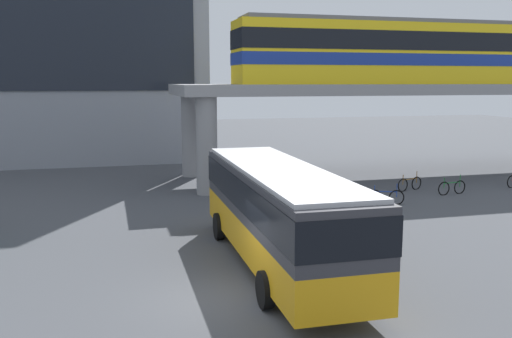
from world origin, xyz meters
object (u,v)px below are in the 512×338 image
bicycle_brown (410,184)px  bicycle_black (313,192)px  bicycle_green (452,188)px  bicycle_blue (385,197)px  pedestrian_by_bike_rack (235,188)px  bus_main (278,206)px  bicycle_silver (322,201)px  station_building (48,30)px  train (391,51)px

bicycle_brown → bicycle_black: bearing=-171.8°
bicycle_black → bicycle_green: 7.49m
bicycle_green → bicycle_blue: bearing=-164.3°
pedestrian_by_bike_rack → bus_main: bearing=-93.9°
bus_main → bicycle_silver: bus_main is taller
station_building → bicycle_black: station_building is taller
station_building → bicycle_green: size_ratio=12.57×
bicycle_green → bicycle_brown: 2.18m
station_building → train: size_ratio=1.16×
train → bicycle_brown: 8.75m
bicycle_brown → train: bearing=76.7°
bicycle_black → bicycle_brown: (5.88, 0.85, 0.00)m
bus_main → bicycle_brown: (10.59, 10.12, -1.63)m
bus_main → bicycle_silver: 8.69m
bicycle_silver → station_building: bearing=121.7°
bicycle_brown → pedestrian_by_bike_rack: (-9.99, -1.38, 0.51)m
bicycle_silver → pedestrian_by_bike_rack: pedestrian_by_bike_rack is taller
train → bus_main: bearing=-128.2°
train → bicycle_silver: (-7.32, -7.54, -7.27)m
station_building → bicycle_blue: 29.09m
train → bicycle_brown: size_ratio=11.16×
bus_main → bicycle_green: bearing=35.3°
train → bus_main: 19.75m
bicycle_black → bicycle_brown: bearing=8.2°
train → bicycle_brown: train is taller
bicycle_black → bicycle_brown: 5.94m
station_building → bicycle_green: station_building is taller
bicycle_silver → bicycle_green: same height
bicycle_silver → bicycle_brown: same height
station_building → pedestrian_by_bike_rack: station_building is taller
bicycle_green → bus_main: bearing=-144.7°
bicycle_brown → pedestrian_by_bike_rack: size_ratio=0.94×
train → bicycle_black: size_ratio=11.19×
train → bicycle_brown: (-1.12, -4.75, -7.27)m
bicycle_brown → bicycle_blue: bearing=-136.4°
train → bicycle_blue: 11.21m
station_building → bicycle_silver: 27.34m
bicycle_silver → bicycle_brown: (6.19, 2.79, 0.00)m
bus_main → bicycle_black: bearing=63.1°
bicycle_blue → bicycle_black: bearing=147.1°
bicycle_black → bicycle_blue: bearing=-32.9°
station_building → bicycle_brown: station_building is taller
bicycle_silver → bicycle_brown: size_ratio=1.04×
bus_main → bicycle_brown: bearing=43.7°
bicycle_black → bus_main: bearing=-116.9°
bicycle_green → bicycle_blue: same height
bicycle_black → bicycle_green: bearing=-5.1°
station_building → pedestrian_by_bike_rack: bearing=-64.6°
train → bicycle_silver: bearing=-134.1°
bicycle_black → bicycle_green: (7.46, -0.66, 0.00)m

